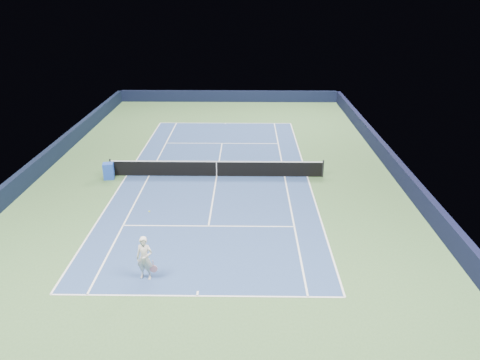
{
  "coord_description": "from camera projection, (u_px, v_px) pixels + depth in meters",
  "views": [
    {
      "loc": [
        1.81,
        -26.23,
        10.63
      ],
      "look_at": [
        1.46,
        -3.0,
        1.0
      ],
      "focal_mm": 35.0,
      "sensor_mm": 36.0,
      "label": 1
    }
  ],
  "objects": [
    {
      "name": "center_mark_far",
      "position": [
        225.0,
        124.0,
        39.16
      ],
      "size": [
        0.08,
        0.3,
        0.0
      ],
      "primitive_type": "cube",
      "color": "white",
      "rests_on": "ground"
    },
    {
      "name": "tennis_player",
      "position": [
        145.0,
        258.0,
        18.09
      ],
      "size": [
        0.84,
        1.31,
        2.46
      ],
      "color": "silver",
      "rests_on": "ground"
    },
    {
      "name": "baseline_near",
      "position": [
        197.0,
        296.0,
        17.35
      ],
      "size": [
        10.97,
        0.08,
        0.0
      ],
      "primitive_type": "cube",
      "color": "white",
      "rests_on": "ground"
    },
    {
      "name": "baseline_far",
      "position": [
        225.0,
        123.0,
        39.3
      ],
      "size": [
        10.97,
        0.08,
        0.0
      ],
      "primitive_type": "cube",
      "color": "white",
      "rests_on": "ground"
    },
    {
      "name": "center_service_line",
      "position": [
        217.0,
        176.0,
        28.33
      ],
      "size": [
        0.08,
        12.8,
        0.0
      ],
      "primitive_type": "cube",
      "color": "white",
      "rests_on": "ground"
    },
    {
      "name": "wall_left",
      "position": [
        38.0,
        167.0,
        28.27
      ],
      "size": [
        0.35,
        40.0,
        1.1
      ],
      "primitive_type": "cube",
      "color": "black",
      "rests_on": "ground"
    },
    {
      "name": "sideline_singles_left",
      "position": [
        149.0,
        176.0,
        28.38
      ],
      "size": [
        0.08,
        23.77,
        0.0
      ],
      "primitive_type": "cube",
      "color": "white",
      "rests_on": "ground"
    },
    {
      "name": "sideline_singles_right",
      "position": [
        285.0,
        176.0,
        28.27
      ],
      "size": [
        0.08,
        23.77,
        0.0
      ],
      "primitive_type": "cube",
      "color": "white",
      "rests_on": "ground"
    },
    {
      "name": "sideline_doubles_right",
      "position": [
        307.0,
        177.0,
        28.25
      ],
      "size": [
        0.08,
        23.77,
        0.0
      ],
      "primitive_type": "cube",
      "color": "white",
      "rests_on": "ground"
    },
    {
      "name": "court_surface",
      "position": [
        217.0,
        176.0,
        28.33
      ],
      "size": [
        10.97,
        23.77,
        0.01
      ],
      "primitive_type": "cube",
      "color": "navy",
      "rests_on": "ground"
    },
    {
      "name": "center_mark_near",
      "position": [
        197.0,
        293.0,
        17.49
      ],
      "size": [
        0.08,
        0.3,
        0.0
      ],
      "primitive_type": "cube",
      "color": "white",
      "rests_on": "ground"
    },
    {
      "name": "service_line_far",
      "position": [
        222.0,
        143.0,
        34.24
      ],
      "size": [
        8.23,
        0.08,
        0.0
      ],
      "primitive_type": "cube",
      "color": "white",
      "rests_on": "ground"
    },
    {
      "name": "tennis_net",
      "position": [
        217.0,
        168.0,
        28.14
      ],
      "size": [
        12.9,
        0.1,
        1.07
      ],
      "color": "black",
      "rests_on": "ground"
    },
    {
      "name": "sideline_doubles_left",
      "position": [
        127.0,
        176.0,
        28.4
      ],
      "size": [
        0.08,
        23.77,
        0.0
      ],
      "primitive_type": "cube",
      "color": "white",
      "rests_on": "ground"
    },
    {
      "name": "service_line_near",
      "position": [
        209.0,
        226.0,
        22.41
      ],
      "size": [
        8.23,
        0.08,
        0.0
      ],
      "primitive_type": "cube",
      "color": "white",
      "rests_on": "ground"
    },
    {
      "name": "wall_far",
      "position": [
        229.0,
        96.0,
        46.43
      ],
      "size": [
        22.0,
        0.35,
        1.1
      ],
      "primitive_type": "cube",
      "color": "black",
      "rests_on": "ground"
    },
    {
      "name": "ground",
      "position": [
        217.0,
        176.0,
        28.33
      ],
      "size": [
        40.0,
        40.0,
        0.0
      ],
      "primitive_type": "plane",
      "color": "#3B5E33",
      "rests_on": "ground"
    },
    {
      "name": "wall_right",
      "position": [
        397.0,
        169.0,
        27.97
      ],
      "size": [
        0.35,
        40.0,
        1.1
      ],
      "primitive_type": "cube",
      "color": "black",
      "rests_on": "ground"
    },
    {
      "name": "sponsor_cube",
      "position": [
        109.0,
        171.0,
        27.78
      ],
      "size": [
        0.68,
        0.63,
        0.98
      ],
      "color": "#1E44B5",
      "rests_on": "ground"
    }
  ]
}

